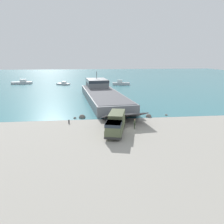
{
  "coord_description": "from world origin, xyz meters",
  "views": [
    {
      "loc": [
        -6.25,
        -34.13,
        11.51
      ],
      "look_at": [
        -2.03,
        3.29,
        2.04
      ],
      "focal_mm": 35.0,
      "sensor_mm": 36.0,
      "label": 1
    }
  ],
  "objects_px": {
    "landing_craft": "(102,93)",
    "mooring_bollard": "(69,121)",
    "moored_boat_b": "(121,83)",
    "moored_boat_c": "(63,84)",
    "soldier_on_ramp": "(135,123)",
    "moored_boat_a": "(22,82)",
    "military_truck": "(116,123)"
  },
  "relations": [
    {
      "from": "landing_craft",
      "to": "mooring_bollard",
      "type": "xyz_separation_m",
      "value": [
        -7.43,
        -22.09,
        -1.35
      ]
    },
    {
      "from": "moored_boat_a",
      "to": "soldier_on_ramp",
      "type": "bearing_deg",
      "value": -153.01
    },
    {
      "from": "soldier_on_ramp",
      "to": "mooring_bollard",
      "type": "xyz_separation_m",
      "value": [
        -11.02,
        4.47,
        -0.59
      ]
    },
    {
      "from": "landing_craft",
      "to": "moored_boat_b",
      "type": "height_order",
      "value": "landing_craft"
    },
    {
      "from": "landing_craft",
      "to": "moored_boat_b",
      "type": "xyz_separation_m",
      "value": [
        10.2,
        31.85,
        -1.01
      ]
    },
    {
      "from": "military_truck",
      "to": "mooring_bollard",
      "type": "relative_size",
      "value": 12.28
    },
    {
      "from": "military_truck",
      "to": "mooring_bollard",
      "type": "bearing_deg",
      "value": -112.6
    },
    {
      "from": "military_truck",
      "to": "landing_craft",
      "type": "bearing_deg",
      "value": -165.05
    },
    {
      "from": "landing_craft",
      "to": "soldier_on_ramp",
      "type": "height_order",
      "value": "landing_craft"
    },
    {
      "from": "moored_boat_a",
      "to": "moored_boat_c",
      "type": "bearing_deg",
      "value": -107.78
    },
    {
      "from": "soldier_on_ramp",
      "to": "moored_boat_a",
      "type": "relative_size",
      "value": 0.19
    },
    {
      "from": "moored_boat_c",
      "to": "landing_craft",
      "type": "bearing_deg",
      "value": -130.29
    },
    {
      "from": "soldier_on_ramp",
      "to": "moored_boat_c",
      "type": "xyz_separation_m",
      "value": [
        -17.73,
        61.16,
        -0.46
      ]
    },
    {
      "from": "moored_boat_c",
      "to": "military_truck",
      "type": "bearing_deg",
      "value": -139.51
    },
    {
      "from": "mooring_bollard",
      "to": "moored_boat_b",
      "type": "bearing_deg",
      "value": 71.9
    },
    {
      "from": "landing_craft",
      "to": "moored_boat_a",
      "type": "height_order",
      "value": "landing_craft"
    },
    {
      "from": "landing_craft",
      "to": "moored_boat_c",
      "type": "relative_size",
      "value": 6.89
    },
    {
      "from": "military_truck",
      "to": "moored_boat_b",
      "type": "distance_m",
      "value": 60.57
    },
    {
      "from": "moored_boat_b",
      "to": "moored_boat_a",
      "type": "bearing_deg",
      "value": -93.05
    },
    {
      "from": "landing_craft",
      "to": "moored_boat_a",
      "type": "distance_m",
      "value": 51.56
    },
    {
      "from": "landing_craft",
      "to": "military_truck",
      "type": "xyz_separation_m",
      "value": [
        0.31,
        -27.9,
        -0.18
      ]
    },
    {
      "from": "mooring_bollard",
      "to": "landing_craft",
      "type": "bearing_deg",
      "value": 71.42
    },
    {
      "from": "military_truck",
      "to": "moored_boat_c",
      "type": "relative_size",
      "value": 1.41
    },
    {
      "from": "soldier_on_ramp",
      "to": "moored_boat_b",
      "type": "bearing_deg",
      "value": -79.47
    },
    {
      "from": "moored_boat_b",
      "to": "moored_boat_c",
      "type": "distance_m",
      "value": 24.5
    },
    {
      "from": "landing_craft",
      "to": "military_truck",
      "type": "height_order",
      "value": "landing_craft"
    },
    {
      "from": "soldier_on_ramp",
      "to": "moored_boat_b",
      "type": "distance_m",
      "value": 58.78
    },
    {
      "from": "soldier_on_ramp",
      "to": "moored_boat_b",
      "type": "height_order",
      "value": "moored_boat_b"
    },
    {
      "from": "moored_boat_c",
      "to": "moored_boat_b",
      "type": "bearing_deg",
      "value": -68.97
    },
    {
      "from": "military_truck",
      "to": "moored_boat_c",
      "type": "distance_m",
      "value": 64.16
    },
    {
      "from": "moored_boat_b",
      "to": "landing_craft",
      "type": "bearing_deg",
      "value": -10.05
    },
    {
      "from": "landing_craft",
      "to": "mooring_bollard",
      "type": "distance_m",
      "value": 23.34
    }
  ]
}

